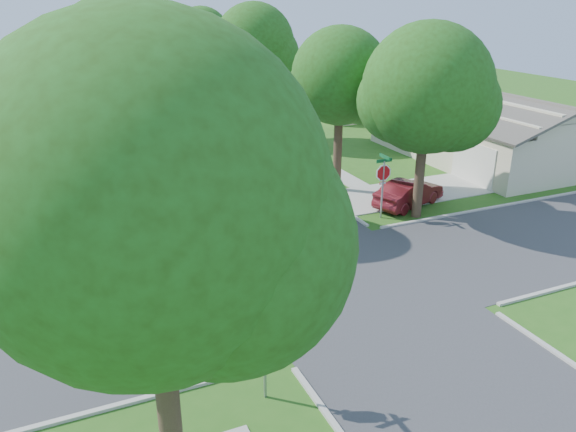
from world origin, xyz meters
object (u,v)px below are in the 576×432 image
Objects in this scene: stop_sign_ne at (383,176)px; car_driveway at (409,193)px; tree_sw_corner at (154,214)px; house_ne_far at (343,91)px; tree_e_mid at (255,48)px; tree_w_far at (90,49)px; house_ne_near at (482,134)px; tree_w_near at (146,82)px; tree_e_near at (341,81)px; tree_e_far at (203,39)px; car_curb_west at (106,96)px; tree_w_mid at (109,49)px; car_curb_east at (231,129)px; tree_ne_corner at (428,94)px; stop_sign_sw at (264,329)px.

stop_sign_ne reaches higher than car_driveway.
house_ne_far is at bearing 56.94° from tree_sw_corner.
tree_e_mid is 0.96× the size of tree_sw_corner.
tree_w_far reaches higher than house_ne_near.
stop_sign_ne is 0.74× the size of car_driveway.
tree_w_far is 31.17m from house_ne_near.
tree_w_near reaches higher than house_ne_far.
stop_sign_ne is 0.31× the size of tree_sw_corner.
tree_e_mid reaches higher than tree_w_near.
tree_e_mid is at bearing 89.97° from tree_e_near.
tree_e_far reaches higher than car_curb_west.
tree_w_mid is 0.70× the size of house_ne_near.
tree_sw_corner is (-12.19, -41.00, 0.28)m from tree_e_far.
house_ne_near is at bearing -42.22° from car_curb_east.
tree_sw_corner is 2.54× the size of car_curb_east.
tree_e_mid reaches higher than tree_w_far.
tree_w_near is at bearing 155.26° from stop_sign_ne.
stop_sign_ne is 30.96m from tree_w_far.
tree_e_far reaches higher than house_ne_far.
tree_ne_corner is (13.80, 11.20, -0.67)m from tree_sw_corner.
house_ne_far is (11.29, 24.30, -0.51)m from stop_sign_ne.
tree_e_near is 5.06m from tree_ne_corner.
stop_sign_ne is at bearing -86.30° from car_curb_east.
tree_e_mid is at bearing -89.98° from tree_e_far.
tree_w_near is at bearing 156.44° from tree_ne_corner.
house_ne_near is at bearing 5.51° from tree_w_near.
tree_w_near is 12.02m from tree_ne_corner.
car_curb_east is at bearing 144.59° from tree_e_mid.
tree_ne_corner is at bearing 38.84° from stop_sign_sw.
car_curb_east is at bearing -151.72° from house_ne_far.
tree_sw_corner is at bearing -99.90° from tree_w_near.
car_driveway is at bearing 21.20° from stop_sign_ne.
stop_sign_sw is 5.54m from tree_sw_corner.
tree_w_near is at bearing 52.95° from car_driveway.
house_ne_near is at bearing -63.97° from tree_e_far.
house_ne_near is 18.00m from house_ne_far.
tree_e_near is 26.71m from tree_w_far.
tree_e_near is at bearing 55.41° from stop_sign_sw.
tree_w_far is 1.80× the size of car_curb_west.
car_curb_west is (-7.95, 6.02, -5.33)m from tree_e_far.
tree_e_far reaches higher than house_ne_near.
car_driveway is (2.01, -28.51, -5.32)m from tree_e_far.
tree_sw_corner is 43.20m from house_ne_far.
tree_w_near reaches higher than tree_e_far.
stop_sign_sw is at bearing -90.23° from tree_w_near.
tree_e_far is at bearing 73.44° from tree_sw_corner.
tree_w_near is (0.06, 13.71, 4.08)m from stop_sign_sw.
car_driveway is at bearing 72.73° from tree_ne_corner.
tree_sw_corner is 2.39× the size of car_driveway.
tree_w_mid is at bearing 16.36° from car_driveway.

